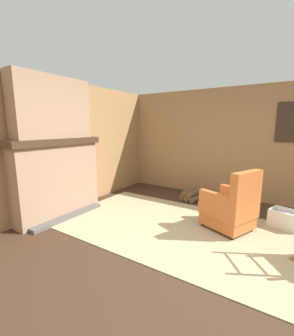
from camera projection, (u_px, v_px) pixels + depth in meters
ground_plane at (196, 260)px, 2.71m from camera, size 14.00×14.00×0.00m
wood_panel_wall_left at (48, 148)px, 3.97m from camera, size 0.06×6.10×2.42m
wood_panel_wall_back at (247, 144)px, 4.77m from camera, size 6.10×0.09×2.42m
fireplace_hearth at (58, 178)px, 3.95m from camera, size 0.55×1.65×1.39m
chimney_breast at (52, 108)px, 3.73m from camera, size 0.30×1.36×1.01m
area_rug at (185, 230)px, 3.49m from camera, size 4.15×2.19×0.01m
armchair at (230, 208)px, 3.43m from camera, size 0.86×0.82×0.97m
firewood_stack at (192, 195)px, 4.91m from camera, size 0.46×0.52×0.23m
laundry_basket at (286, 219)px, 3.56m from camera, size 0.53×0.44×0.28m
oil_lamp_vase at (26, 134)px, 3.44m from camera, size 0.12×0.12×0.25m
storage_case at (83, 134)px, 4.37m from camera, size 0.13×0.22×0.11m
decorative_plate_on_mantel at (57, 131)px, 3.92m from camera, size 0.07×0.26×0.26m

